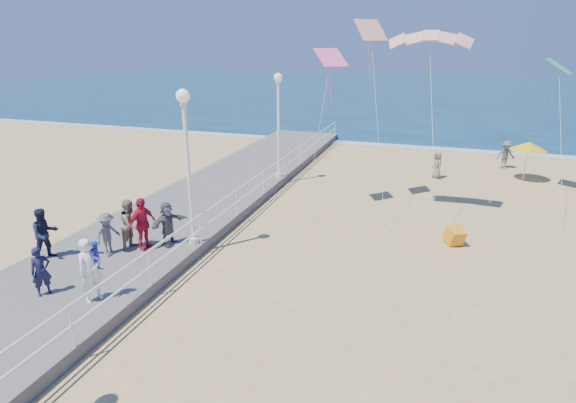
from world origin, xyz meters
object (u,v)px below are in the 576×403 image
(beach_walker_a, at_px, (506,155))
(toddler_held, at_px, (97,256))
(spectator_5, at_px, (168,223))
(beach_walker_c, at_px, (437,165))
(spectator_0, at_px, (41,271))
(spectator_2, at_px, (107,233))
(woman_holding_toddler, at_px, (91,270))
(box_kite, at_px, (455,238))
(spectator_7, at_px, (45,234))
(lamp_post_mid, at_px, (187,153))
(spectator_1, at_px, (131,224))
(lamp_post_far, at_px, (278,115))
(spectator_3, at_px, (142,224))
(beach_umbrella, at_px, (529,146))

(beach_walker_a, bearing_deg, toddler_held, -143.09)
(spectator_5, xyz_separation_m, beach_walker_c, (8.76, 13.09, -0.43))
(spectator_0, xyz_separation_m, spectator_5, (1.43, 4.06, 0.06))
(spectator_2, bearing_deg, woman_holding_toddler, -138.81)
(toddler_held, height_order, box_kite, toddler_held)
(spectator_2, distance_m, spectator_7, 1.90)
(lamp_post_mid, height_order, box_kite, lamp_post_mid)
(toddler_held, bearing_deg, beach_walker_c, -7.88)
(toddler_held, distance_m, beach_walker_a, 23.73)
(spectator_1, relative_size, beach_walker_a, 1.04)
(spectator_5, bearing_deg, box_kite, -44.94)
(lamp_post_far, distance_m, toddler_held, 13.21)
(spectator_2, bearing_deg, beach_walker_c, -25.79)
(spectator_1, bearing_deg, woman_holding_toddler, -162.96)
(woman_holding_toddler, xyz_separation_m, spectator_3, (-0.67, 3.22, 0.01))
(toddler_held, distance_m, beach_umbrella, 22.10)
(spectator_3, relative_size, spectator_5, 1.20)
(beach_walker_a, distance_m, beach_umbrella, 2.73)
(lamp_post_far, height_order, spectator_7, lamp_post_far)
(spectator_3, xyz_separation_m, box_kite, (10.14, 4.62, -1.02))
(beach_umbrella, bearing_deg, toddler_held, -126.16)
(spectator_0, height_order, spectator_1, spectator_1)
(woman_holding_toddler, bearing_deg, box_kite, -31.39)
(lamp_post_far, relative_size, toddler_held, 6.21)
(spectator_1, bearing_deg, spectator_7, 124.21)
(spectator_2, relative_size, beach_walker_a, 0.86)
(spectator_1, distance_m, beach_walker_c, 16.88)
(spectator_7, bearing_deg, box_kite, -39.75)
(spectator_2, relative_size, beach_umbrella, 0.68)
(spectator_0, relative_size, beach_walker_c, 0.96)
(beach_umbrella, bearing_deg, box_kite, -110.14)
(lamp_post_mid, bearing_deg, toddler_held, -97.41)
(woman_holding_toddler, bearing_deg, spectator_7, 82.16)
(beach_walker_c, bearing_deg, beach_umbrella, 72.46)
(toddler_held, distance_m, beach_walker_c, 18.85)
(woman_holding_toddler, relative_size, toddler_held, 2.12)
(spectator_1, height_order, spectator_3, spectator_3)
(lamp_post_mid, height_order, toddler_held, lamp_post_mid)
(woman_holding_toddler, distance_m, box_kite, 12.34)
(spectator_5, bearing_deg, toddler_held, -153.59)
(spectator_0, bearing_deg, beach_umbrella, -9.44)
(spectator_0, xyz_separation_m, beach_umbrella, (14.73, 18.20, 0.80))
(woman_holding_toddler, bearing_deg, spectator_2, 50.57)
(beach_walker_a, bearing_deg, lamp_post_far, -170.36)
(beach_walker_a, height_order, beach_umbrella, beach_umbrella)
(spectator_5, bearing_deg, lamp_post_far, 17.69)
(lamp_post_far, xyz_separation_m, woman_holding_toddler, (-0.68, -13.20, -2.35))
(spectator_3, distance_m, beach_walker_c, 16.60)
(spectator_0, xyz_separation_m, spectator_3, (0.87, 3.42, 0.21))
(woman_holding_toddler, bearing_deg, lamp_post_far, 16.04)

